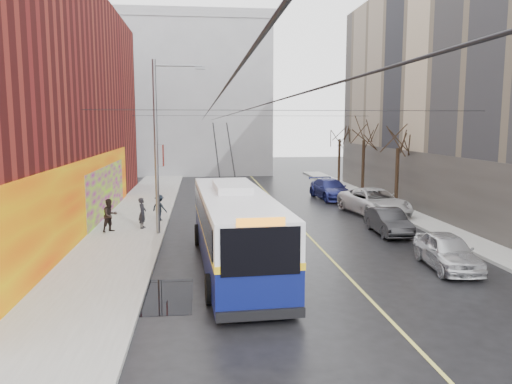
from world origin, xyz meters
TOP-DOWN VIEW (x-y plane):
  - ground at (0.00, 0.00)m, footprint 140.00×140.00m
  - sidewalk_left at (-8.00, 12.00)m, footprint 4.00×60.00m
  - sidewalk_right at (9.00, 12.00)m, footprint 2.00×60.00m
  - lane_line at (1.50, 14.00)m, footprint 0.12×50.00m
  - building_far at (-6.00, 44.99)m, footprint 20.50×12.10m
  - streetlight_pole at (-6.14, 10.00)m, footprint 2.65×0.60m
  - catenary_wires at (-2.54, 14.77)m, footprint 18.00×60.00m
  - tree_near at (9.00, 16.00)m, footprint 3.20×3.20m
  - tree_mid at (9.00, 23.00)m, footprint 3.20×3.20m
  - tree_far at (9.00, 30.00)m, footprint 3.20×3.20m
  - puddle at (-5.72, 0.65)m, footprint 2.65×3.63m
  - pigeons_flying at (-2.84, 9.84)m, footprint 2.59×2.29m
  - trolleybus at (-2.71, 3.83)m, footprint 3.39×12.51m
  - parked_car_a at (5.80, 2.72)m, footprint 2.05×4.34m
  - parked_car_b at (5.80, 9.08)m, footprint 1.52×4.12m
  - parked_car_c at (7.00, 14.63)m, footprint 3.69×6.38m
  - parked_car_d at (5.94, 21.52)m, footprint 2.67×5.49m
  - following_car at (-2.26, 16.07)m, footprint 1.93×4.71m
  - pedestrian_a at (-7.25, 11.35)m, footprint 0.50×0.67m
  - pedestrian_b at (-8.84, 10.60)m, footprint 1.07×1.07m
  - pedestrian_c at (-6.50, 13.52)m, footprint 1.14×1.03m

SIDE VIEW (x-z plane):
  - ground at x=0.00m, z-range 0.00..0.00m
  - lane_line at x=1.50m, z-range 0.00..0.01m
  - puddle at x=-5.72m, z-range 0.00..0.01m
  - sidewalk_left at x=-8.00m, z-range 0.00..0.15m
  - sidewalk_right at x=9.00m, z-range 0.00..0.15m
  - parked_car_b at x=5.80m, z-range 0.00..1.35m
  - parked_car_a at x=5.80m, z-range 0.00..1.43m
  - parked_car_d at x=5.94m, z-range 0.00..1.54m
  - following_car at x=-2.26m, z-range 0.00..1.60m
  - parked_car_c at x=7.00m, z-range 0.00..1.67m
  - pedestrian_c at x=-6.50m, z-range 0.15..1.68m
  - pedestrian_a at x=-7.25m, z-range 0.15..1.82m
  - pedestrian_b at x=-8.84m, z-range 0.15..1.90m
  - trolleybus at x=-2.71m, z-range -1.30..4.57m
  - streetlight_pole at x=-6.14m, z-range 0.35..9.35m
  - tree_near at x=9.00m, z-range 1.78..8.18m
  - tree_far at x=9.00m, z-range 1.86..8.43m
  - tree_mid at x=9.00m, z-range 1.91..8.59m
  - catenary_wires at x=-2.54m, z-range 6.13..6.36m
  - pigeons_flying at x=-2.84m, z-range 6.80..7.51m
  - building_far at x=-6.00m, z-range 0.02..18.02m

